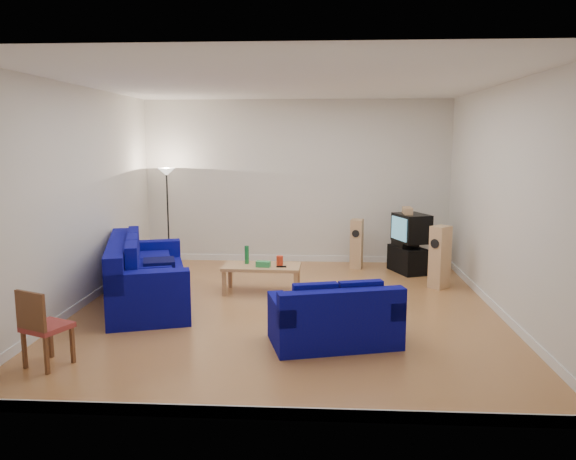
# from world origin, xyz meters

# --- Properties ---
(room) EXTENTS (6.01, 6.51, 3.21)m
(room) POSITION_xyz_m (0.00, 0.00, 1.54)
(room) COLOR brown
(room) RESTS_ON ground
(sofa_three_seat) EXTENTS (1.78, 2.71, 0.97)m
(sofa_three_seat) POSITION_xyz_m (-2.15, 0.16, 0.36)
(sofa_three_seat) COLOR #0F0E62
(sofa_three_seat) RESTS_ON ground
(sofa_loveseat) EXTENTS (1.65, 1.18, 0.74)m
(sofa_loveseat) POSITION_xyz_m (0.67, -1.38, 0.28)
(sofa_loveseat) COLOR #0F0E62
(sofa_loveseat) RESTS_ON ground
(coffee_table) EXTENTS (1.24, 0.65, 0.45)m
(coffee_table) POSITION_xyz_m (-0.45, 0.88, 0.39)
(coffee_table) COLOR tan
(coffee_table) RESTS_ON ground
(bottle) EXTENTS (0.09, 0.09, 0.29)m
(bottle) POSITION_xyz_m (-0.70, 0.99, 0.59)
(bottle) COLOR #197233
(bottle) RESTS_ON coffee_table
(tissue_box) EXTENTS (0.23, 0.15, 0.09)m
(tissue_box) POSITION_xyz_m (-0.41, 0.77, 0.49)
(tissue_box) COLOR green
(tissue_box) RESTS_ON coffee_table
(red_canister) EXTENTS (0.12, 0.12, 0.15)m
(red_canister) POSITION_xyz_m (-0.16, 0.92, 0.52)
(red_canister) COLOR red
(red_canister) RESTS_ON coffee_table
(remote) EXTENTS (0.16, 0.06, 0.02)m
(remote) POSITION_xyz_m (-0.13, 0.77, 0.46)
(remote) COLOR black
(remote) RESTS_ON coffee_table
(tv_stand) EXTENTS (0.69, 0.88, 0.48)m
(tv_stand) POSITION_xyz_m (2.09, 2.43, 0.24)
(tv_stand) COLOR black
(tv_stand) RESTS_ON ground
(av_receiver) EXTENTS (0.48, 0.53, 0.10)m
(av_receiver) POSITION_xyz_m (2.05, 2.47, 0.53)
(av_receiver) COLOR black
(av_receiver) RESTS_ON tv_stand
(television) EXTENTS (0.69, 0.80, 0.52)m
(television) POSITION_xyz_m (2.14, 2.39, 0.83)
(television) COLOR black
(television) RESTS_ON av_receiver
(centre_speaker) EXTENTS (0.15, 0.36, 0.12)m
(centre_speaker) POSITION_xyz_m (2.06, 2.39, 1.15)
(centre_speaker) COLOR tan
(centre_speaker) RESTS_ON television
(speaker_left) EXTENTS (0.27, 0.32, 0.94)m
(speaker_left) POSITION_xyz_m (1.17, 2.70, 0.47)
(speaker_left) COLOR tan
(speaker_left) RESTS_ON ground
(speaker_right) EXTENTS (0.39, 0.39, 1.04)m
(speaker_right) POSITION_xyz_m (2.45, 1.34, 0.52)
(speaker_right) COLOR tan
(speaker_right) RESTS_ON ground
(floor_lamp) EXTENTS (0.32, 0.32, 1.89)m
(floor_lamp) POSITION_xyz_m (-2.45, 2.70, 1.56)
(floor_lamp) COLOR black
(floor_lamp) RESTS_ON ground
(dining_chair) EXTENTS (0.55, 0.55, 0.87)m
(dining_chair) POSITION_xyz_m (-2.48, -2.25, 0.49)
(dining_chair) COLOR brown
(dining_chair) RESTS_ON ground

